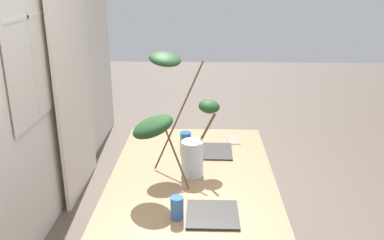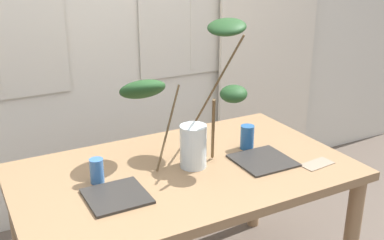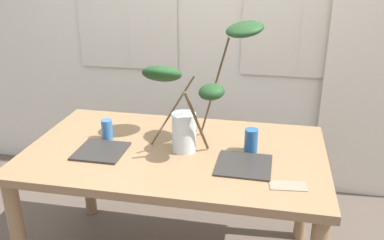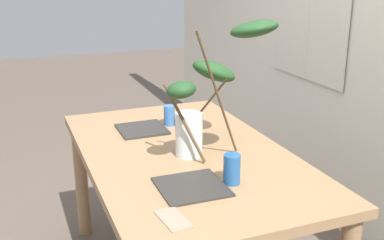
% 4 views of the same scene
% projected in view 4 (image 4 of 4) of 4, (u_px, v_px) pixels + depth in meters
% --- Properties ---
extents(dining_table, '(1.56, 0.93, 0.76)m').
position_uv_depth(dining_table, '(185.00, 171.00, 2.31)').
color(dining_table, '#93704C').
rests_on(dining_table, ground).
extents(vase_with_branches, '(0.73, 0.54, 0.67)m').
position_uv_depth(vase_with_branches, '(209.00, 90.00, 2.16)').
color(vase_with_branches, silver).
rests_on(vase_with_branches, dining_table).
extents(drinking_glass_blue_left, '(0.06, 0.06, 0.11)m').
position_uv_depth(drinking_glass_blue_left, '(169.00, 115.00, 2.64)').
color(drinking_glass_blue_left, '#386BAD').
rests_on(drinking_glass_blue_left, dining_table).
extents(drinking_glass_blue_right, '(0.07, 0.07, 0.12)m').
position_uv_depth(drinking_glass_blue_right, '(232.00, 169.00, 1.93)').
color(drinking_glass_blue_right, '#235693').
rests_on(drinking_glass_blue_right, dining_table).
extents(plate_square_left, '(0.25, 0.25, 0.01)m').
position_uv_depth(plate_square_left, '(142.00, 129.00, 2.57)').
color(plate_square_left, '#2D2B28').
rests_on(plate_square_left, dining_table).
extents(plate_square_right, '(0.27, 0.27, 0.01)m').
position_uv_depth(plate_square_right, '(191.00, 187.00, 1.91)').
color(plate_square_right, '#2D2B28').
rests_on(plate_square_right, dining_table).
extents(napkin_folded, '(0.17, 0.10, 0.00)m').
position_uv_depth(napkin_folded, '(173.00, 219.00, 1.67)').
color(napkin_folded, gray).
rests_on(napkin_folded, dining_table).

